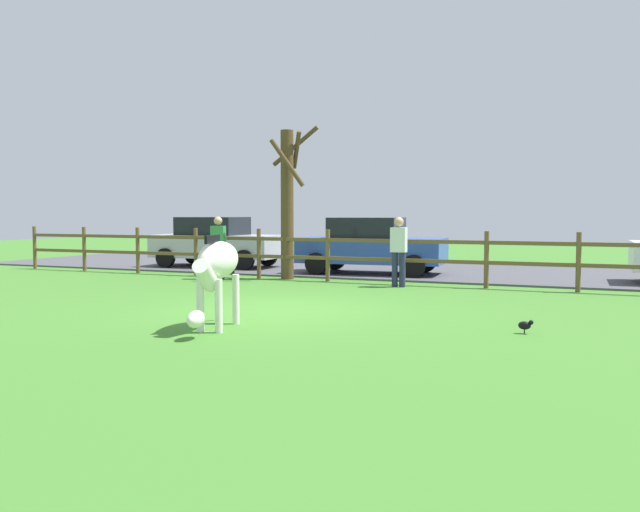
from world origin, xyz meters
name	(u,v)px	position (x,y,z in m)	size (l,w,h in m)	color
ground_plane	(276,309)	(0.00, 0.00, 0.00)	(60.00, 60.00, 0.00)	#3D7528
parking_asphalt	(415,269)	(0.00, 9.30, 0.03)	(28.00, 7.40, 0.05)	#47474C
paddock_fence	(365,253)	(-0.10, 5.00, 0.75)	(21.92, 0.11, 1.32)	brown
bare_tree	(288,199)	(-2.28, 5.15, 2.09)	(1.32, 1.35, 4.06)	#513A23
zebra	(216,267)	(0.12, -2.17, 0.93)	(0.74, 1.91, 1.41)	white
crow_on_grass	(525,325)	(4.42, -0.76, 0.13)	(0.21, 0.10, 0.20)	black
parked_car_blue	(371,245)	(-0.67, 7.08, 0.84)	(4.12, 2.12, 1.56)	#2D4CAD
parked_car_silver	(216,241)	(-5.89, 7.40, 0.84)	(4.10, 2.09, 1.56)	#B7BABF
visitor_left_of_tree	(399,248)	(0.94, 4.47, 0.91)	(0.36, 0.22, 1.64)	#232847
visitor_right_of_tree	(218,245)	(-3.96, 4.41, 0.91)	(0.40, 0.29, 1.64)	#232847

